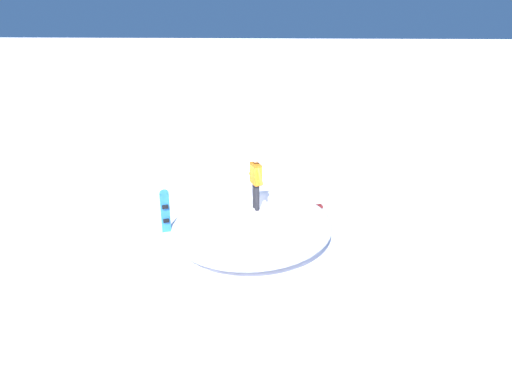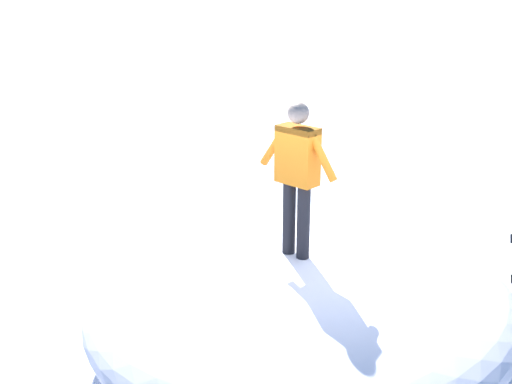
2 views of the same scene
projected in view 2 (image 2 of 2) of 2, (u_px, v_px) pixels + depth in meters
ground at (322, 367)px, 7.27m from camera, size 240.00×240.00×0.00m
snow_mound at (302, 299)px, 7.57m from camera, size 6.92×6.92×1.12m
snowboarder_standing at (297, 170)px, 7.03m from camera, size 0.50×0.97×1.69m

